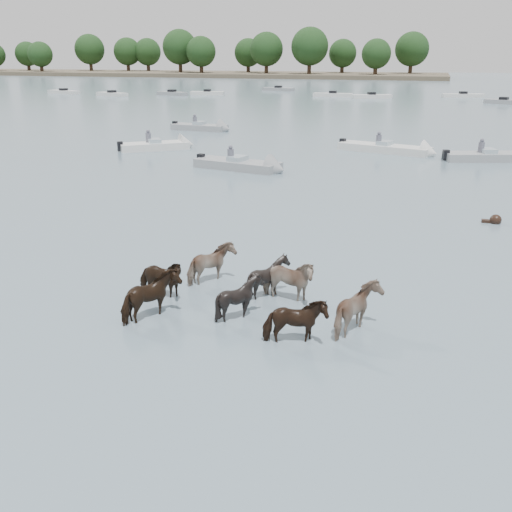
# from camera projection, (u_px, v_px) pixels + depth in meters

# --- Properties ---
(ground) EXTENTS (400.00, 400.00, 0.00)m
(ground) POSITION_uv_depth(u_px,v_px,m) (126.00, 327.00, 13.80)
(ground) COLOR #4D636F
(ground) RESTS_ON ground
(shoreline) EXTENTS (160.00, 30.00, 1.00)m
(shoreline) POSITION_uv_depth(u_px,v_px,m) (161.00, 73.00, 168.03)
(shoreline) COLOR #4C4233
(shoreline) RESTS_ON ground
(pony_herd) EXTENTS (6.65, 4.15, 1.30)m
(pony_herd) POSITION_uv_depth(u_px,v_px,m) (245.00, 291.00, 14.59)
(pony_herd) COLOR black
(pony_herd) RESTS_ON ground
(swimming_pony) EXTENTS (0.72, 0.44, 0.44)m
(swimming_pony) POSITION_uv_depth(u_px,v_px,m) (494.00, 220.00, 22.20)
(swimming_pony) COLOR black
(swimming_pony) RESTS_ON ground
(motorboat_a) EXTENTS (4.95, 4.28, 1.92)m
(motorboat_a) POSITION_uv_depth(u_px,v_px,m) (165.00, 146.00, 39.27)
(motorboat_a) COLOR silver
(motorboat_a) RESTS_ON ground
(motorboat_b) EXTENTS (5.66, 2.76, 1.92)m
(motorboat_b) POSITION_uv_depth(u_px,v_px,m) (249.00, 166.00, 32.15)
(motorboat_b) COLOR gray
(motorboat_b) RESTS_ON ground
(motorboat_c) EXTENTS (6.67, 3.44, 1.92)m
(motorboat_c) POSITION_uv_depth(u_px,v_px,m) (396.00, 150.00, 37.63)
(motorboat_c) COLOR silver
(motorboat_c) RESTS_ON ground
(motorboat_d) EXTENTS (5.73, 3.16, 1.92)m
(motorboat_d) POSITION_uv_depth(u_px,v_px,m) (500.00, 157.00, 35.06)
(motorboat_d) COLOR gray
(motorboat_d) RESTS_ON ground
(motorboat_f) EXTENTS (5.39, 2.07, 1.92)m
(motorboat_f) POSITION_uv_depth(u_px,v_px,m) (207.00, 128.00, 48.60)
(motorboat_f) COLOR gray
(motorboat_f) RESTS_ON ground
(distant_flotilla) EXTENTS (107.48, 29.23, 0.93)m
(distant_flotilla) POSITION_uv_depth(u_px,v_px,m) (371.00, 97.00, 82.09)
(distant_flotilla) COLOR silver
(distant_flotilla) RESTS_ON ground
(treeline) EXTENTS (148.23, 21.68, 12.53)m
(treeline) POSITION_uv_depth(u_px,v_px,m) (178.00, 51.00, 163.34)
(treeline) COLOR #382619
(treeline) RESTS_ON ground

